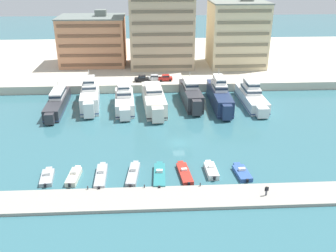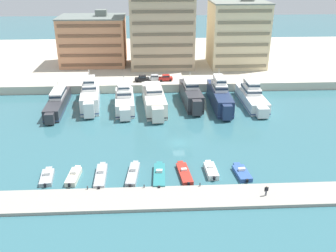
# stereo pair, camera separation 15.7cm
# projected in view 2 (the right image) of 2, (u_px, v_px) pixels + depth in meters

# --- Properties ---
(ground_plane) EXTENTS (400.00, 400.00, 0.00)m
(ground_plane) POSITION_uv_depth(u_px,v_px,m) (179.00, 143.00, 77.55)
(ground_plane) COLOR #336670
(quay_promenade) EXTENTS (180.00, 70.00, 2.35)m
(quay_promenade) POSITION_uv_depth(u_px,v_px,m) (165.00, 59.00, 138.77)
(quay_promenade) COLOR beige
(quay_promenade) RESTS_ON ground
(pier_dock) EXTENTS (120.00, 6.12, 0.54)m
(pier_dock) POSITION_uv_depth(u_px,v_px,m) (189.00, 198.00, 59.02)
(pier_dock) COLOR #9E998E
(pier_dock) RESTS_ON ground
(yacht_charcoal_far_left) EXTENTS (4.41, 21.86, 6.29)m
(yacht_charcoal_far_left) POSITION_uv_depth(u_px,v_px,m) (58.00, 102.00, 94.74)
(yacht_charcoal_far_left) COLOR #333338
(yacht_charcoal_far_left) RESTS_ON ground
(yacht_white_left) EXTENTS (6.16, 20.36, 8.76)m
(yacht_white_left) POSITION_uv_depth(u_px,v_px,m) (90.00, 95.00, 96.85)
(yacht_white_left) COLOR white
(yacht_white_left) RESTS_ON ground
(yacht_white_mid_left) EXTENTS (5.61, 18.10, 7.89)m
(yacht_white_mid_left) POSITION_uv_depth(u_px,v_px,m) (125.00, 100.00, 94.84)
(yacht_white_mid_left) COLOR white
(yacht_white_mid_left) RESTS_ON ground
(yacht_ivory_center_left) EXTENTS (6.37, 22.13, 7.19)m
(yacht_ivory_center_left) POSITION_uv_depth(u_px,v_px,m) (154.00, 99.00, 95.28)
(yacht_ivory_center_left) COLOR silver
(yacht_ivory_center_left) RESTS_ON ground
(yacht_charcoal_center) EXTENTS (4.95, 19.10, 7.85)m
(yacht_charcoal_center) POSITION_uv_depth(u_px,v_px,m) (191.00, 95.00, 97.74)
(yacht_charcoal_center) COLOR #333338
(yacht_charcoal_center) RESTS_ON ground
(yacht_navy_center_right) EXTENTS (4.19, 21.91, 9.07)m
(yacht_navy_center_right) POSITION_uv_depth(u_px,v_px,m) (220.00, 95.00, 96.57)
(yacht_navy_center_right) COLOR navy
(yacht_navy_center_right) RESTS_ON ground
(yacht_white_mid_right) EXTENTS (4.91, 21.14, 7.65)m
(yacht_white_mid_right) POSITION_uv_depth(u_px,v_px,m) (252.00, 96.00, 98.02)
(yacht_white_mid_right) COLOR white
(yacht_white_mid_right) RESTS_ON ground
(motorboat_grey_far_left) EXTENTS (2.63, 6.19, 1.24)m
(motorboat_grey_far_left) POSITION_uv_depth(u_px,v_px,m) (47.00, 177.00, 64.47)
(motorboat_grey_far_left) COLOR #9EA3A8
(motorboat_grey_far_left) RESTS_ON ground
(motorboat_cream_left) EXTENTS (2.12, 6.31, 1.40)m
(motorboat_cream_left) POSITION_uv_depth(u_px,v_px,m) (74.00, 176.00, 64.47)
(motorboat_cream_left) COLOR beige
(motorboat_cream_left) RESTS_ON ground
(motorboat_grey_mid_left) EXTENTS (1.99, 8.49, 1.46)m
(motorboat_grey_mid_left) POSITION_uv_depth(u_px,v_px,m) (101.00, 176.00, 64.57)
(motorboat_grey_mid_left) COLOR #9EA3A8
(motorboat_grey_mid_left) RESTS_ON ground
(motorboat_grey_center_left) EXTENTS (2.37, 8.31, 1.52)m
(motorboat_grey_center_left) POSITION_uv_depth(u_px,v_px,m) (133.00, 174.00, 65.12)
(motorboat_grey_center_left) COLOR #9EA3A8
(motorboat_grey_center_left) RESTS_ON ground
(motorboat_teal_center) EXTENTS (2.25, 8.64, 1.28)m
(motorboat_teal_center) POSITION_uv_depth(u_px,v_px,m) (159.00, 175.00, 64.96)
(motorboat_teal_center) COLOR teal
(motorboat_teal_center) RESTS_ON ground
(motorboat_red_center_right) EXTENTS (2.53, 7.87, 1.11)m
(motorboat_red_center_right) POSITION_uv_depth(u_px,v_px,m) (184.00, 173.00, 65.68)
(motorboat_red_center_right) COLOR red
(motorboat_red_center_right) RESTS_ON ground
(motorboat_white_mid_right) EXTENTS (2.08, 6.10, 1.41)m
(motorboat_white_mid_right) POSITION_uv_depth(u_px,v_px,m) (211.00, 170.00, 66.26)
(motorboat_white_mid_right) COLOR white
(motorboat_white_mid_right) RESTS_ON ground
(motorboat_blue_right) EXTENTS (2.63, 6.26, 1.24)m
(motorboat_blue_right) POSITION_uv_depth(u_px,v_px,m) (242.00, 173.00, 65.76)
(motorboat_blue_right) COLOR #33569E
(motorboat_blue_right) RESTS_ON ground
(car_black_far_left) EXTENTS (4.13, 1.98, 1.80)m
(car_black_far_left) POSITION_uv_depth(u_px,v_px,m) (142.00, 78.00, 108.60)
(car_black_far_left) COLOR black
(car_black_far_left) RESTS_ON quay_promenade
(car_silver_left) EXTENTS (4.14, 1.99, 1.80)m
(car_silver_left) POSITION_uv_depth(u_px,v_px,m) (154.00, 77.00, 109.43)
(car_silver_left) COLOR #B7BCC1
(car_silver_left) RESTS_ON quay_promenade
(car_red_mid_left) EXTENTS (4.20, 2.14, 1.80)m
(car_red_mid_left) POSITION_uv_depth(u_px,v_px,m) (166.00, 78.00, 109.29)
(car_red_mid_left) COLOR red
(car_red_mid_left) RESTS_ON quay_promenade
(apartment_block_far_left) EXTENTS (21.56, 16.04, 17.77)m
(apartment_block_far_left) POSITION_uv_depth(u_px,v_px,m) (93.00, 40.00, 125.12)
(apartment_block_far_left) COLOR tan
(apartment_block_far_left) RESTS_ON quay_promenade
(apartment_block_left) EXTENTS (20.53, 16.66, 29.13)m
(apartment_block_left) POSITION_uv_depth(u_px,v_px,m) (162.00, 24.00, 120.65)
(apartment_block_left) COLOR #C6AD89
(apartment_block_left) RESTS_ON quay_promenade
(apartment_block_mid_left) EXTENTS (18.01, 17.14, 22.59)m
(apartment_block_mid_left) POSITION_uv_depth(u_px,v_px,m) (237.00, 34.00, 122.61)
(apartment_block_mid_left) COLOR beige
(apartment_block_mid_left) RESTS_ON quay_promenade
(pedestrian_near_edge) EXTENTS (0.68, 0.31, 1.77)m
(pedestrian_near_edge) POSITION_uv_depth(u_px,v_px,m) (266.00, 190.00, 58.70)
(pedestrian_near_edge) COLOR #4C515B
(pedestrian_near_edge) RESTS_ON pier_dock
(bollard_west) EXTENTS (0.20, 0.20, 0.61)m
(bollard_west) POSITION_uv_depth(u_px,v_px,m) (87.00, 188.00, 60.59)
(bollard_west) COLOR #2D2D33
(bollard_west) RESTS_ON pier_dock
(bollard_west_mid) EXTENTS (0.20, 0.20, 0.61)m
(bollard_west_mid) POSITION_uv_depth(u_px,v_px,m) (144.00, 186.00, 61.02)
(bollard_west_mid) COLOR #2D2D33
(bollard_west_mid) RESTS_ON pier_dock
(bollard_east_mid) EXTENTS (0.20, 0.20, 0.61)m
(bollard_east_mid) POSITION_uv_depth(u_px,v_px,m) (200.00, 184.00, 61.45)
(bollard_east_mid) COLOR #2D2D33
(bollard_east_mid) RESTS_ON pier_dock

